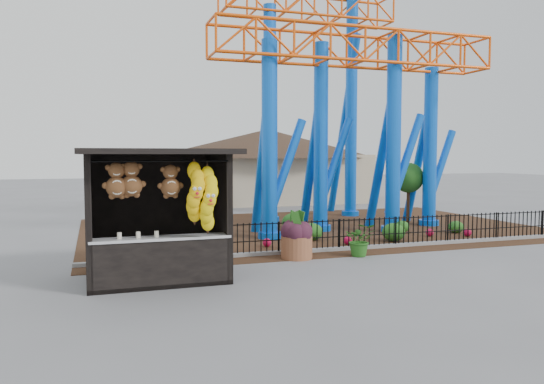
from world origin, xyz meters
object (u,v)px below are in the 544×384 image
object	(u,v)px
prize_booth	(158,216)
terracotta_planter	(297,247)
roller_coaster	(336,71)
potted_plant	(360,240)

from	to	relation	value
prize_booth	terracotta_planter	size ratio (longest dim) A/B	3.85
roller_coaster	potted_plant	xyz separation A→B (m)	(-2.12, -6.21, -5.95)
prize_booth	roller_coaster	size ratio (longest dim) A/B	0.32
potted_plant	terracotta_planter	bearing A→B (deg)	-167.59
roller_coaster	terracotta_planter	world-z (taller)	roller_coaster
prize_booth	potted_plant	xyz separation A→B (m)	(5.98, 1.13, -1.05)
prize_booth	potted_plant	world-z (taller)	prize_booth
prize_booth	roller_coaster	distance (m)	11.98
terracotta_planter	prize_booth	bearing A→B (deg)	-161.03
prize_booth	roller_coaster	bearing A→B (deg)	42.15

